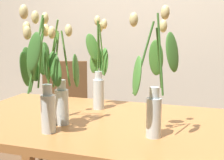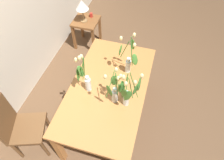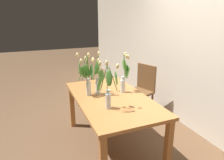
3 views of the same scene
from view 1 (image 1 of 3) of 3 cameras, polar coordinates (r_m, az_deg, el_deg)
room_wall_rear at (r=2.94m, az=7.83°, el=12.03°), size 9.00×0.10×2.70m
dining_table at (r=1.68m, az=-1.83°, el=-10.45°), size 1.60×0.90×0.74m
tulip_vase_0 at (r=1.37m, az=7.84°, el=-1.78°), size 0.22×0.26×0.58m
tulip_vase_1 at (r=1.55m, az=-9.93°, el=-0.32°), size 0.22×0.19×0.57m
tulip_vase_2 at (r=1.43m, az=-13.32°, el=-0.68°), size 0.19×0.21×0.58m
tulip_vase_3 at (r=1.86m, az=-2.52°, el=1.06°), size 0.16×0.15×0.56m
dining_chair at (r=2.76m, az=-8.87°, el=-5.17°), size 0.51×0.51×0.93m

